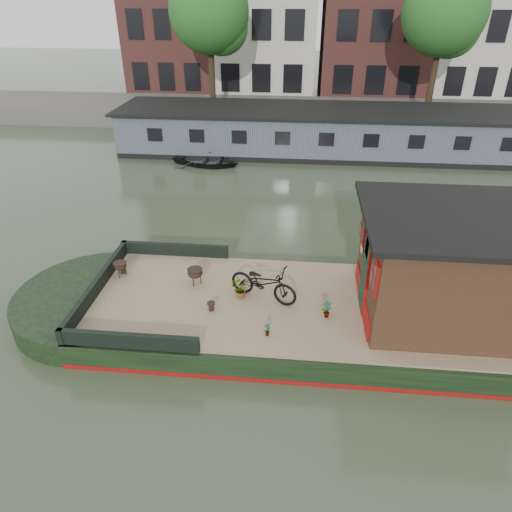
# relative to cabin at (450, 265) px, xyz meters

# --- Properties ---
(ground) EXTENTS (120.00, 120.00, 0.00)m
(ground) POSITION_rel_cabin_xyz_m (-2.19, 0.00, -1.88)
(ground) COLOR #313F28
(ground) RESTS_ON ground
(houseboat_hull) EXTENTS (14.01, 4.02, 0.60)m
(houseboat_hull) POSITION_rel_cabin_xyz_m (-3.52, 0.00, -1.60)
(houseboat_hull) COLOR black
(houseboat_hull) RESTS_ON ground
(houseboat_deck) EXTENTS (11.80, 3.80, 0.05)m
(houseboat_deck) POSITION_rel_cabin_xyz_m (-2.19, 0.00, -1.25)
(houseboat_deck) COLOR #987D5E
(houseboat_deck) RESTS_ON houseboat_hull
(bow_bulwark) EXTENTS (3.00, 4.00, 0.35)m
(bow_bulwark) POSITION_rel_cabin_xyz_m (-7.25, 0.00, -1.05)
(bow_bulwark) COLOR black
(bow_bulwark) RESTS_ON houseboat_deck
(cabin) EXTENTS (4.00, 3.50, 2.42)m
(cabin) POSITION_rel_cabin_xyz_m (0.00, 0.00, 0.00)
(cabin) COLOR black
(cabin) RESTS_ON houseboat_deck
(bicycle) EXTENTS (1.80, 1.18, 0.90)m
(bicycle) POSITION_rel_cabin_xyz_m (-4.06, 0.09, -0.78)
(bicycle) COLOR black
(bicycle) RESTS_ON houseboat_deck
(potted_plant_a) EXTENTS (0.26, 0.21, 0.43)m
(potted_plant_a) POSITION_rel_cabin_xyz_m (-2.59, -0.50, -1.01)
(potted_plant_a) COLOR brown
(potted_plant_a) RESTS_ON houseboat_deck
(potted_plant_c) EXTENTS (0.45, 0.41, 0.42)m
(potted_plant_c) POSITION_rel_cabin_xyz_m (-4.62, 0.06, -1.02)
(potted_plant_c) COLOR brown
(potted_plant_c) RESTS_ON houseboat_deck
(potted_plant_e) EXTENTS (0.19, 0.20, 0.31)m
(potted_plant_e) POSITION_rel_cabin_xyz_m (-3.86, -1.26, -1.07)
(potted_plant_e) COLOR brown
(potted_plant_e) RESTS_ON houseboat_deck
(brazier_front) EXTENTS (0.48, 0.48, 0.43)m
(brazier_front) POSITION_rel_cabin_xyz_m (-5.80, 0.54, -1.01)
(brazier_front) COLOR black
(brazier_front) RESTS_ON houseboat_deck
(brazier_rear) EXTENTS (0.48, 0.48, 0.39)m
(brazier_rear) POSITION_rel_cabin_xyz_m (-7.79, 0.74, -1.03)
(brazier_rear) COLOR black
(brazier_rear) RESTS_ON houseboat_deck
(bollard_port) EXTENTS (0.18, 0.18, 0.20)m
(bollard_port) POSITION_rel_cabin_xyz_m (-7.79, 0.86, -1.13)
(bollard_port) COLOR black
(bollard_port) RESTS_ON houseboat_deck
(bollard_stbd) EXTENTS (0.19, 0.19, 0.21)m
(bollard_stbd) POSITION_rel_cabin_xyz_m (-5.21, -0.50, -1.12)
(bollard_stbd) COLOR black
(bollard_stbd) RESTS_ON houseboat_deck
(dinghy) EXTENTS (3.63, 2.98, 0.65)m
(dinghy) POSITION_rel_cabin_xyz_m (-7.67, 11.50, -1.55)
(dinghy) COLOR black
(dinghy) RESTS_ON ground
(far_houseboat) EXTENTS (20.40, 4.40, 2.11)m
(far_houseboat) POSITION_rel_cabin_xyz_m (-2.19, 14.00, -0.91)
(far_houseboat) COLOR #4C5A65
(far_houseboat) RESTS_ON ground
(quay) EXTENTS (60.00, 6.00, 0.90)m
(quay) POSITION_rel_cabin_xyz_m (-2.19, 20.50, -1.43)
(quay) COLOR #47443F
(quay) RESTS_ON ground
(tree_left) EXTENTS (4.40, 4.40, 7.40)m
(tree_left) POSITION_rel_cabin_xyz_m (-8.54, 19.07, 4.02)
(tree_left) COLOR #332316
(tree_left) RESTS_ON quay
(tree_right) EXTENTS (4.40, 4.40, 7.40)m
(tree_right) POSITION_rel_cabin_xyz_m (3.96, 19.07, 4.02)
(tree_right) COLOR #332316
(tree_right) RESTS_ON quay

